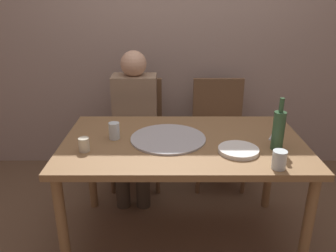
{
  "coord_description": "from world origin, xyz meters",
  "views": [
    {
      "loc": [
        -0.09,
        -1.92,
        1.59
      ],
      "look_at": [
        -0.09,
        0.11,
        0.79
      ],
      "focal_mm": 36.21,
      "sensor_mm": 36.0,
      "label": 1
    }
  ],
  "objects_px": {
    "wine_bottle": "(278,130)",
    "dining_table": "(183,152)",
    "guest_in_sweater": "(134,117)",
    "tumbler_far": "(114,131)",
    "plate_stack": "(238,150)",
    "table_knife": "(273,134)",
    "chair_left": "(136,125)",
    "tumbler_near": "(279,160)",
    "chair_right": "(218,125)",
    "pizza_tray": "(168,138)",
    "wine_glass": "(84,145)"
  },
  "relations": [
    {
      "from": "pizza_tray",
      "to": "plate_stack",
      "type": "bearing_deg",
      "value": -24.3
    },
    {
      "from": "tumbler_near",
      "to": "tumbler_far",
      "type": "xyz_separation_m",
      "value": [
        -0.91,
        0.39,
        0.0
      ]
    },
    {
      "from": "tumbler_far",
      "to": "table_knife",
      "type": "distance_m",
      "value": 1.02
    },
    {
      "from": "pizza_tray",
      "to": "plate_stack",
      "type": "relative_size",
      "value": 2.02
    },
    {
      "from": "table_knife",
      "to": "tumbler_near",
      "type": "bearing_deg",
      "value": 13.62
    },
    {
      "from": "table_knife",
      "to": "chair_right",
      "type": "height_order",
      "value": "chair_right"
    },
    {
      "from": "dining_table",
      "to": "chair_right",
      "type": "relative_size",
      "value": 1.65
    },
    {
      "from": "guest_in_sweater",
      "to": "wine_bottle",
      "type": "bearing_deg",
      "value": 138.49
    },
    {
      "from": "plate_stack",
      "to": "table_knife",
      "type": "relative_size",
      "value": 1.06
    },
    {
      "from": "wine_glass",
      "to": "plate_stack",
      "type": "relative_size",
      "value": 0.35
    },
    {
      "from": "wine_bottle",
      "to": "dining_table",
      "type": "bearing_deg",
      "value": 167.18
    },
    {
      "from": "tumbler_near",
      "to": "tumbler_far",
      "type": "bearing_deg",
      "value": 156.97
    },
    {
      "from": "wine_glass",
      "to": "guest_in_sweater",
      "type": "bearing_deg",
      "value": 76.1
    },
    {
      "from": "chair_right",
      "to": "tumbler_near",
      "type": "bearing_deg",
      "value": 96.34
    },
    {
      "from": "wine_glass",
      "to": "tumbler_near",
      "type": "bearing_deg",
      "value": -11.04
    },
    {
      "from": "chair_right",
      "to": "guest_in_sweater",
      "type": "xyz_separation_m",
      "value": [
        -0.72,
        -0.15,
        0.13
      ]
    },
    {
      "from": "wine_bottle",
      "to": "tumbler_near",
      "type": "distance_m",
      "value": 0.25
    },
    {
      "from": "tumbler_near",
      "to": "plate_stack",
      "type": "relative_size",
      "value": 0.43
    },
    {
      "from": "dining_table",
      "to": "tumbler_far",
      "type": "xyz_separation_m",
      "value": [
        -0.43,
        0.03,
        0.13
      ]
    },
    {
      "from": "wine_glass",
      "to": "wine_bottle",
      "type": "bearing_deg",
      "value": 1.58
    },
    {
      "from": "guest_in_sweater",
      "to": "dining_table",
      "type": "bearing_deg",
      "value": 118.44
    },
    {
      "from": "dining_table",
      "to": "guest_in_sweater",
      "type": "height_order",
      "value": "guest_in_sweater"
    },
    {
      "from": "wine_bottle",
      "to": "pizza_tray",
      "type": "bearing_deg",
      "value": 167.79
    },
    {
      "from": "pizza_tray",
      "to": "guest_in_sweater",
      "type": "relative_size",
      "value": 0.4
    },
    {
      "from": "wine_bottle",
      "to": "plate_stack",
      "type": "distance_m",
      "value": 0.26
    },
    {
      "from": "pizza_tray",
      "to": "wine_bottle",
      "type": "xyz_separation_m",
      "value": [
        0.63,
        -0.14,
        0.12
      ]
    },
    {
      "from": "guest_in_sweater",
      "to": "tumbler_far",
      "type": "bearing_deg",
      "value": 84.81
    },
    {
      "from": "tumbler_near",
      "to": "wine_glass",
      "type": "relative_size",
      "value": 1.22
    },
    {
      "from": "tumbler_far",
      "to": "chair_left",
      "type": "distance_m",
      "value": 0.86
    },
    {
      "from": "wine_glass",
      "to": "pizza_tray",
      "type": "bearing_deg",
      "value": 19.18
    },
    {
      "from": "wine_bottle",
      "to": "plate_stack",
      "type": "relative_size",
      "value": 1.33
    },
    {
      "from": "wine_bottle",
      "to": "chair_right",
      "type": "height_order",
      "value": "wine_bottle"
    },
    {
      "from": "guest_in_sweater",
      "to": "tumbler_near",
      "type": "bearing_deg",
      "value": 129.21
    },
    {
      "from": "wine_glass",
      "to": "chair_right",
      "type": "height_order",
      "value": "chair_right"
    },
    {
      "from": "chair_left",
      "to": "pizza_tray",
      "type": "bearing_deg",
      "value": 108.62
    },
    {
      "from": "dining_table",
      "to": "wine_glass",
      "type": "relative_size",
      "value": 18.3
    },
    {
      "from": "wine_bottle",
      "to": "tumbler_far",
      "type": "xyz_separation_m",
      "value": [
        -0.97,
        0.15,
        -0.07
      ]
    },
    {
      "from": "plate_stack",
      "to": "chair_right",
      "type": "distance_m",
      "value": 1.03
    },
    {
      "from": "dining_table",
      "to": "tumbler_far",
      "type": "distance_m",
      "value": 0.45
    },
    {
      "from": "wine_glass",
      "to": "table_knife",
      "type": "height_order",
      "value": "wine_glass"
    },
    {
      "from": "wine_bottle",
      "to": "chair_left",
      "type": "bearing_deg",
      "value": 133.56
    },
    {
      "from": "tumbler_far",
      "to": "tumbler_near",
      "type": "bearing_deg",
      "value": -23.03
    },
    {
      "from": "dining_table",
      "to": "guest_in_sweater",
      "type": "relative_size",
      "value": 1.27
    },
    {
      "from": "tumbler_near",
      "to": "chair_right",
      "type": "bearing_deg",
      "value": 96.34
    },
    {
      "from": "wine_bottle",
      "to": "table_knife",
      "type": "bearing_deg",
      "value": 77.52
    },
    {
      "from": "plate_stack",
      "to": "table_knife",
      "type": "height_order",
      "value": "plate_stack"
    },
    {
      "from": "tumbler_far",
      "to": "guest_in_sweater",
      "type": "height_order",
      "value": "guest_in_sweater"
    },
    {
      "from": "table_knife",
      "to": "wine_glass",
      "type": "bearing_deg",
      "value": -51.04
    },
    {
      "from": "wine_bottle",
      "to": "guest_in_sweater",
      "type": "xyz_separation_m",
      "value": [
        -0.91,
        0.81,
        -0.22
      ]
    },
    {
      "from": "table_knife",
      "to": "chair_left",
      "type": "xyz_separation_m",
      "value": [
        -0.96,
        0.74,
        -0.23
      ]
    }
  ]
}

